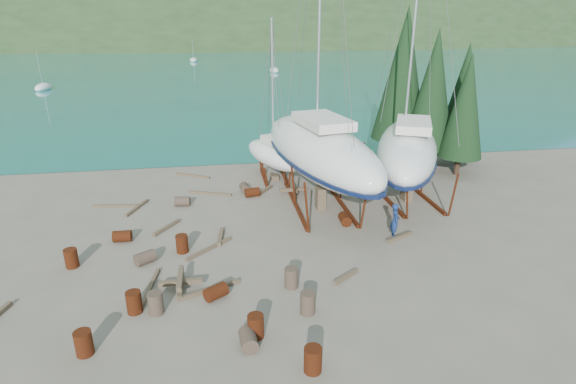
{
  "coord_description": "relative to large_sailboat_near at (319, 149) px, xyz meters",
  "views": [
    {
      "loc": [
        -2.94,
        -18.43,
        10.42
      ],
      "look_at": [
        0.54,
        3.0,
        2.1
      ],
      "focal_mm": 28.0,
      "sensor_mm": 36.0,
      "label": 1
    }
  ],
  "objects": [
    {
      "name": "ground",
      "position": [
        -2.87,
        -6.12,
        -3.43
      ],
      "size": [
        600.0,
        600.0,
        0.0
      ],
      "primitive_type": "plane",
      "color": "#5F594B",
      "rests_on": "ground"
    },
    {
      "name": "bay_water",
      "position": [
        -2.87,
        308.88,
        -3.43
      ],
      "size": [
        700.0,
        700.0,
        0.0
      ],
      "primitive_type": "plane",
      "color": "#198181",
      "rests_on": "ground"
    },
    {
      "name": "far_hill",
      "position": [
        -2.87,
        313.88,
        -3.43
      ],
      "size": [
        800.0,
        360.0,
        110.0
      ],
      "primitive_type": "ellipsoid",
      "color": "#1F3219",
      "rests_on": "ground"
    },
    {
      "name": "far_house_left",
      "position": [
        -62.87,
        183.88,
        -0.51
      ],
      "size": [
        6.6,
        5.6,
        5.6
      ],
      "color": "beige",
      "rests_on": "ground"
    },
    {
      "name": "far_house_center",
      "position": [
        -22.87,
        183.88,
        -0.51
      ],
      "size": [
        6.6,
        5.6,
        5.6
      ],
      "color": "beige",
      "rests_on": "ground"
    },
    {
      "name": "far_house_right",
      "position": [
        27.13,
        183.88,
        -0.51
      ],
      "size": [
        6.6,
        5.6,
        5.6
      ],
      "color": "beige",
      "rests_on": "ground"
    },
    {
      "name": "cypress_near_right",
      "position": [
        9.63,
        5.88,
        2.36
      ],
      "size": [
        3.6,
        3.6,
        10.0
      ],
      "color": "black",
      "rests_on": "ground"
    },
    {
      "name": "cypress_mid_right",
      "position": [
        11.13,
        3.88,
        1.48
      ],
      "size": [
        3.06,
        3.06,
        8.5
      ],
      "color": "black",
      "rests_on": "ground"
    },
    {
      "name": "cypress_back_left",
      "position": [
        8.13,
        7.88,
        3.23
      ],
      "size": [
        4.14,
        4.14,
        11.5
      ],
      "color": "black",
      "rests_on": "ground"
    },
    {
      "name": "cypress_far_right",
      "position": [
        12.63,
        6.88,
        1.77
      ],
      "size": [
        3.24,
        3.24,
        9.0
      ],
      "color": "black",
      "rests_on": "ground"
    },
    {
      "name": "moored_boat_left",
      "position": [
        -32.87,
        53.88,
        -3.05
      ],
      "size": [
        2.0,
        5.0,
        6.05
      ],
      "color": "white",
      "rests_on": "ground"
    },
    {
      "name": "moored_boat_mid",
      "position": [
        7.13,
        73.88,
        -3.05
      ],
      "size": [
        2.0,
        5.0,
        6.05
      ],
      "color": "white",
      "rests_on": "ground"
    },
    {
      "name": "moored_boat_far",
      "position": [
        -10.87,
        103.88,
        -3.05
      ],
      "size": [
        2.0,
        5.0,
        6.05
      ],
      "color": "white",
      "rests_on": "ground"
    },
    {
      "name": "large_sailboat_near",
      "position": [
        0.0,
        0.0,
        0.0
      ],
      "size": [
        6.39,
        14.07,
        21.36
      ],
      "rotation": [
        0.0,
        0.0,
        0.19
      ],
      "color": "white",
      "rests_on": "ground"
    },
    {
      "name": "large_sailboat_far",
      "position": [
        5.56,
        0.35,
        -0.33
      ],
      "size": [
        8.09,
        12.42,
        19.03
      ],
      "rotation": [
        0.0,
        0.0,
        -0.42
      ],
      "color": "white",
      "rests_on": "ground"
    },
    {
      "name": "small_sailboat_shore",
      "position": [
        -1.98,
        5.17,
        -1.68
      ],
      "size": [
        4.44,
        6.91,
        10.59
      ],
      "rotation": [
        0.0,
        0.0,
        0.39
      ],
      "color": "white",
      "rests_on": "ground"
    },
    {
      "name": "worker",
      "position": [
        2.88,
        -4.96,
        -2.52
      ],
      "size": [
        0.59,
        0.76,
        1.84
      ],
      "primitive_type": "imported",
      "rotation": [
        0.0,
        0.0,
        1.32
      ],
      "color": "navy",
      "rests_on": "ground"
    },
    {
      "name": "drum_0",
      "position": [
        -9.27,
        -9.43,
        -2.99
      ],
      "size": [
        0.58,
        0.58,
        0.88
      ],
      "primitive_type": "cylinder",
      "color": "#53250E",
      "rests_on": "ground"
    },
    {
      "name": "drum_1",
      "position": [
        -5.15,
        -12.08,
        -3.14
      ],
      "size": [
        0.64,
        0.92,
        0.58
      ],
      "primitive_type": "cylinder",
      "rotation": [
        1.57,
        0.0,
        3.21
      ],
      "color": "#2D2823",
      "rests_on": "ground"
    },
    {
      "name": "drum_2",
      "position": [
        -10.79,
        -3.25,
        -3.14
      ],
      "size": [
        0.9,
        0.6,
        0.58
      ],
      "primitive_type": "cylinder",
      "rotation": [
        1.57,
        0.0,
        1.54
      ],
      "color": "#53250E",
      "rests_on": "ground"
    },
    {
      "name": "drum_4",
      "position": [
        -3.81,
        1.85,
        -3.14
      ],
      "size": [
        0.98,
        0.74,
        0.58
      ],
      "primitive_type": "cylinder",
      "rotation": [
        1.57,
        0.0,
        1.77
      ],
      "color": "#53250E",
      "rests_on": "ground"
    },
    {
      "name": "drum_5",
      "position": [
        -3.09,
        -8.67,
        -2.99
      ],
      "size": [
        0.58,
        0.58,
        0.88
      ],
      "primitive_type": "cylinder",
      "color": "#2D2823",
      "rests_on": "ground"
    },
    {
      "name": "drum_6",
      "position": [
        0.82,
        -3.04,
        -3.14
      ],
      "size": [
        0.62,
        0.91,
        0.58
      ],
      "primitive_type": "cylinder",
      "rotation": [
        1.57,
        0.0,
        -0.05
      ],
      "color": "#53250E",
      "rests_on": "ground"
    },
    {
      "name": "drum_7",
      "position": [
        -3.23,
        -13.53,
        -2.99
      ],
      "size": [
        0.58,
        0.58,
        0.88
      ],
      "primitive_type": "cylinder",
      "color": "#53250E",
      "rests_on": "ground"
    },
    {
      "name": "drum_8",
      "position": [
        -12.58,
        -5.49,
        -2.99
      ],
      "size": [
        0.58,
        0.58,
        0.88
      ],
      "primitive_type": "cylinder",
      "color": "#53250E",
      "rests_on": "ground"
    },
    {
      "name": "drum_9",
      "position": [
        -8.07,
        1.03,
        -3.14
      ],
      "size": [
        0.94,
        0.67,
        0.58
      ],
      "primitive_type": "cylinder",
      "rotation": [
        1.57,
        0.0,
        1.46
      ],
      "color": "#2D2823",
      "rests_on": "ground"
    },
    {
      "name": "drum_10",
      "position": [
        -4.85,
        -11.6,
        -2.99
      ],
      "size": [
        0.58,
        0.58,
        0.88
      ],
      "primitive_type": "cylinder",
      "color": "#53250E",
      "rests_on": "ground"
    },
    {
      "name": "drum_11",
      "position": [
        -4.23,
        2.71,
        -3.14
      ],
      "size": [
        0.66,
        0.93,
        0.58
      ],
      "primitive_type": "cylinder",
      "rotation": [
        1.57,
        0.0,
        3.24
      ],
      "color": "#2D2823",
      "rests_on": "ground"
    },
    {
      "name": "drum_12",
      "position": [
        -6.21,
        -9.01,
        -3.14
      ],
      "size": [
        1.05,
        0.97,
        0.58
      ],
      "primitive_type": "cylinder",
      "rotation": [
        1.57,
        0.0,
        2.15
      ],
      "color": "#53250E",
      "rests_on": "ground"
    },
    {
      "name": "drum_13",
      "position": [
        -10.56,
        -11.56,
        -2.99
      ],
      "size": [
        0.58,
        0.58,
        0.88
      ],
      "primitive_type": "cylinder",
      "color": "#53250E",
      "rests_on": "ground"
    },
    {
      "name": "drum_14",
      "position": [
        -7.75,
        -4.85,
        -2.99
      ],
      "size": [
        0.58,
        0.58,
        0.88
      ],
      "primitive_type": "cylinder",
      "color": "#53250E",
      "rests_on": "ground"
    },
    {
      "name": "drum_15",
      "position": [
        -9.37,
        -5.7,
        -3.14
      ],
      "size": [
        1.05,
        0.98,
        0.58
      ],
      "primitive_type": "cylinder",
      "rotation": [
        1.57,
        0.0,
        2.18
      ],
      "color": "#2D2823",
      "rests_on": "ground"
    },
    {
      "name": "drum_16",
      "position": [
        -8.46,
        -9.63,
        -2.99
      ],
      "size": [
        0.58,
        0.58,
        0.88
      ],
      "primitive_type": "cylinder",
      "color": "#2D2823",
      "rests_on": "ground"
    },
    {
      "name": "drum_17",
      "position": [
        -2.79,
        -10.54,
        -2.99
      ],
      "size": [
        0.58,
        0.58,
        0.88
      ],
      "primitive_type": "cylinder",
      "color": "#2D2823",
      "rests_on": "ground"
    },
    {
      "name": "timber_0",
      "position": [
        -6.46,
        2.69,
        -3.36
      ],
      "size": [
        2.73,
        1.2,
        0.14
      ],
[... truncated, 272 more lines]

